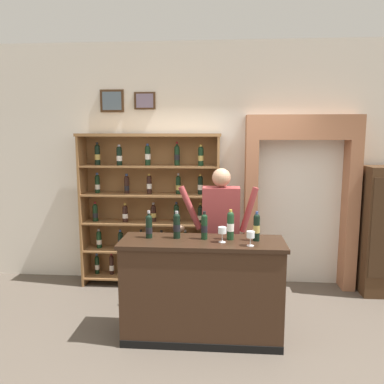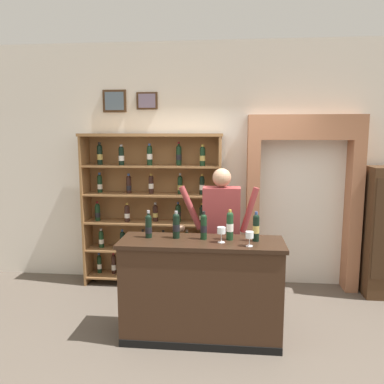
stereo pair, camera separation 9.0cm
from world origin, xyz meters
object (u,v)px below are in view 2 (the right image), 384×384
tasting_bottle_vin_santo (204,226)px  wine_glass_center (250,236)px  wine_shelf (152,207)px  tasting_bottle_brunello (256,227)px  shopkeeper (221,225)px  tasting_counter (201,290)px  tasting_bottle_prosecco (176,225)px  wine_glass_right (221,231)px  tasting_bottle_riserva (230,225)px  tasting_bottle_super_tuscan (149,226)px

tasting_bottle_vin_santo → wine_glass_center: tasting_bottle_vin_santo is taller
wine_shelf → tasting_bottle_vin_santo: 1.60m
tasting_bottle_vin_santo → tasting_bottle_brunello: tasting_bottle_brunello is taller
shopkeeper → wine_shelf: bearing=138.9°
tasting_counter → tasting_bottle_prosecco: size_ratio=5.86×
tasting_counter → wine_glass_right: bearing=-15.2°
shopkeeper → tasting_bottle_brunello: size_ratio=5.76×
shopkeeper → tasting_bottle_riserva: 0.55m
shopkeeper → wine_glass_right: (0.02, -0.64, 0.09)m
shopkeeper → wine_glass_right: 0.64m
tasting_bottle_brunello → wine_glass_center: size_ratio=2.09×
tasting_bottle_super_tuscan → tasting_bottle_brunello: size_ratio=0.95×
tasting_counter → shopkeeper: (0.18, 0.58, 0.55)m
wine_shelf → tasting_bottle_brunello: (1.33, -1.40, 0.08)m
wine_glass_center → wine_shelf: bearing=128.5°
tasting_counter → tasting_bottle_brunello: 0.86m
wine_shelf → shopkeeper: bearing=-41.1°
tasting_bottle_prosecco → wine_glass_center: tasting_bottle_prosecco is taller
tasting_bottle_super_tuscan → tasting_bottle_vin_santo: tasting_bottle_vin_santo is taller
tasting_bottle_super_tuscan → tasting_bottle_brunello: 1.10m
wine_shelf → shopkeeper: 1.29m
shopkeeper → tasting_bottle_vin_santo: bearing=-107.3°
tasting_counter → tasting_bottle_brunello: tasting_bottle_brunello is taller
tasting_bottle_vin_santo → tasting_bottle_riserva: bearing=1.3°
tasting_bottle_super_tuscan → tasting_counter: bearing=-5.9°
wine_shelf → tasting_counter: wine_shelf is taller
shopkeeper → tasting_bottle_brunello: 0.67m
tasting_counter → wine_glass_right: 0.67m
wine_shelf → wine_glass_center: size_ratio=14.72×
tasting_bottle_brunello → wine_glass_center: 0.20m
tasting_bottle_vin_santo → tasting_bottle_super_tuscan: bearing=179.3°
tasting_bottle_super_tuscan → tasting_bottle_vin_santo: (0.57, -0.01, 0.01)m
tasting_counter → tasting_bottle_super_tuscan: tasting_bottle_super_tuscan is taller
tasting_bottle_riserva → wine_glass_center: 0.29m
tasting_bottle_brunello → tasting_bottle_vin_santo: bearing=177.8°
tasting_counter → tasting_bottle_riserva: size_ratio=5.35×
tasting_bottle_prosecco → tasting_bottle_brunello: (0.81, -0.04, 0.01)m
tasting_bottle_super_tuscan → wine_glass_center: tasting_bottle_super_tuscan is taller
tasting_counter → wine_glass_center: 0.80m
shopkeeper → tasting_bottle_vin_santo: size_ratio=5.99×
tasting_bottle_prosecco → tasting_bottle_brunello: size_ratio=0.94×
shopkeeper → wine_glass_right: shopkeeper is taller
tasting_bottle_brunello → wine_glass_right: size_ratio=1.93×
tasting_bottle_prosecco → wine_glass_right: bearing=-14.5°
tasting_counter → tasting_bottle_prosecco: tasting_bottle_prosecco is taller
tasting_counter → shopkeeper: 0.82m
tasting_counter → shopkeeper: bearing=72.5°
tasting_bottle_brunello → wine_glass_right: bearing=-166.0°
tasting_bottle_prosecco → wine_glass_right: (0.47, -0.12, -0.02)m
tasting_bottle_prosecco → tasting_bottle_riserva: 0.55m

